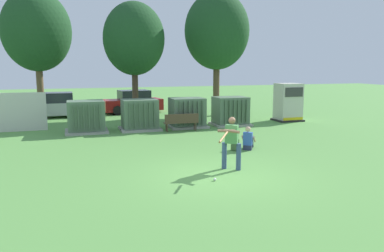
# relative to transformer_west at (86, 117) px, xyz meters

# --- Properties ---
(ground_plane) EXTENTS (96.00, 96.00, 0.00)m
(ground_plane) POSITION_rel_transformer_west_xyz_m (3.60, -9.08, -0.79)
(ground_plane) COLOR #5B9947
(transformer_west) EXTENTS (2.10, 1.70, 1.62)m
(transformer_west) POSITION_rel_transformer_west_xyz_m (0.00, 0.00, 0.00)
(transformer_west) COLOR #9E9B93
(transformer_west) RESTS_ON ground
(transformer_mid_west) EXTENTS (2.10, 1.70, 1.62)m
(transformer_mid_west) POSITION_rel_transformer_west_xyz_m (2.72, -0.09, 0.00)
(transformer_mid_west) COLOR #9E9B93
(transformer_mid_west) RESTS_ON ground
(transformer_mid_east) EXTENTS (2.10, 1.70, 1.62)m
(transformer_mid_east) POSITION_rel_transformer_west_xyz_m (5.36, -0.02, 0.00)
(transformer_mid_east) COLOR #9E9B93
(transformer_mid_east) RESTS_ON ground
(transformer_east) EXTENTS (2.10, 1.70, 1.62)m
(transformer_east) POSITION_rel_transformer_west_xyz_m (7.92, -0.11, 0.00)
(transformer_east) COLOR #9E9B93
(transformer_east) RESTS_ON ground
(generator_enclosure) EXTENTS (1.60, 1.40, 2.30)m
(generator_enclosure) POSITION_rel_transformer_west_xyz_m (11.99, 0.41, 0.35)
(generator_enclosure) COLOR #262626
(generator_enclosure) RESTS_ON ground
(park_bench) EXTENTS (1.81, 0.45, 0.92)m
(park_bench) POSITION_rel_transformer_west_xyz_m (4.70, -1.16, -0.25)
(park_bench) COLOR #4C3828
(park_bench) RESTS_ON ground
(batter) EXTENTS (1.20, 1.42, 1.74)m
(batter) POSITION_rel_transformer_west_xyz_m (4.20, -8.64, 0.19)
(batter) COLOR #384C75
(batter) RESTS_ON ground
(sports_ball) EXTENTS (0.09, 0.09, 0.09)m
(sports_ball) POSITION_rel_transformer_west_xyz_m (3.27, -9.60, -0.74)
(sports_ball) COLOR white
(sports_ball) RESTS_ON ground
(seated_spectator) EXTENTS (0.69, 0.77, 0.96)m
(seated_spectator) POSITION_rel_transformer_west_xyz_m (6.10, -6.07, -0.41)
(seated_spectator) COLOR #282D4C
(seated_spectator) RESTS_ON ground
(backpack) EXTENTS (0.38, 0.36, 0.44)m
(backpack) POSITION_rel_transformer_west_xyz_m (5.50, -6.11, -0.57)
(backpack) COLOR #4C723F
(backpack) RESTS_ON ground
(tree_left) EXTENTS (4.15, 4.15, 7.94)m
(tree_left) POSITION_rel_transformer_west_xyz_m (-2.49, 5.79, 4.66)
(tree_left) COLOR brown
(tree_left) RESTS_ON ground
(tree_center_left) EXTENTS (3.81, 3.81, 7.28)m
(tree_center_left) POSITION_rel_transformer_west_xyz_m (3.23, 4.25, 4.21)
(tree_center_left) COLOR #4C3828
(tree_center_left) RESTS_ON ground
(tree_center_right) EXTENTS (4.27, 4.27, 8.16)m
(tree_center_right) POSITION_rel_transformer_west_xyz_m (8.70, 4.09, 4.81)
(tree_center_right) COLOR brown
(tree_center_right) RESTS_ON ground
(parked_car_leftmost) EXTENTS (4.23, 1.97, 1.62)m
(parked_car_leftmost) POSITION_rel_transformer_west_xyz_m (-1.75, 6.58, -0.04)
(parked_car_leftmost) COLOR #B2B2B7
(parked_car_leftmost) RESTS_ON ground
(parked_car_left_of_center) EXTENTS (4.38, 2.32, 1.62)m
(parked_car_left_of_center) POSITION_rel_transformer_west_xyz_m (3.54, 7.37, -0.04)
(parked_car_left_of_center) COLOR maroon
(parked_car_left_of_center) RESTS_ON ground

